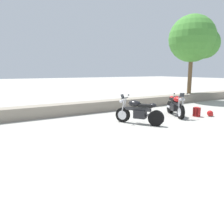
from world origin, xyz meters
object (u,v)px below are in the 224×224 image
at_px(motorcycle_red_far_right, 176,106).
at_px(rider_helmet, 210,113).
at_px(motorcycle_black_centre, 138,112).
at_px(rider_backpack, 197,111).
at_px(leafy_tree_mid_left, 195,40).

relative_size(motorcycle_red_far_right, rider_helmet, 6.78).
xyz_separation_m(motorcycle_black_centre, rider_helmet, (3.89, -0.59, -0.35)).
xyz_separation_m(rider_backpack, rider_helmet, (0.60, -0.30, -0.11)).
height_order(rider_helmet, leafy_tree_mid_left, leafy_tree_mid_left).
bearing_deg(rider_helmet, rider_backpack, 153.21).
bearing_deg(rider_backpack, rider_helmet, -26.79).
relative_size(motorcycle_black_centre, rider_backpack, 3.97).
bearing_deg(rider_helmet, leafy_tree_mid_left, 47.90).
distance_m(motorcycle_red_far_right, rider_helmet, 1.68).
height_order(motorcycle_black_centre, leafy_tree_mid_left, leafy_tree_mid_left).
relative_size(motorcycle_black_centre, motorcycle_red_far_right, 0.98).
relative_size(rider_backpack, rider_helmet, 1.68).
height_order(motorcycle_red_far_right, rider_backpack, motorcycle_red_far_right).
bearing_deg(leafy_tree_mid_left, rider_helmet, -132.10).
bearing_deg(leafy_tree_mid_left, motorcycle_black_centre, -154.93).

